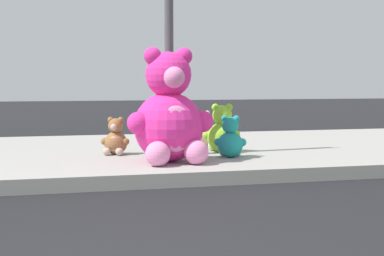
% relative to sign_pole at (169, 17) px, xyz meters
% --- Properties ---
extents(sidewalk, '(28.00, 4.40, 0.15)m').
position_rel_sign_pole_xyz_m(sidewalk, '(-1.00, 0.80, -1.77)').
color(sidewalk, '#9E9B93').
rests_on(sidewalk, ground_plane).
extents(sign_pole, '(0.56, 0.11, 3.20)m').
position_rel_sign_pole_xyz_m(sign_pole, '(0.00, 0.00, 0.00)').
color(sign_pole, '#4C4C51').
rests_on(sign_pole, sidewalk).
extents(plush_pink_large, '(1.00, 0.89, 1.30)m').
position_rel_sign_pole_xyz_m(plush_pink_large, '(-0.12, -0.59, -1.18)').
color(plush_pink_large, '#F22D93').
rests_on(plush_pink_large, sidewalk).
extents(plush_teal, '(0.38, 0.36, 0.51)m').
position_rel_sign_pole_xyz_m(plush_teal, '(0.68, -0.35, -1.49)').
color(plush_teal, teal).
rests_on(plush_teal, sidewalk).
extents(plush_tan, '(0.36, 0.36, 0.50)m').
position_rel_sign_pole_xyz_m(plush_tan, '(0.69, 0.84, -1.50)').
color(plush_tan, tan).
rests_on(plush_tan, sidewalk).
extents(plush_lime, '(0.48, 0.44, 0.63)m').
position_rel_sign_pole_xyz_m(plush_lime, '(0.73, 0.17, -1.45)').
color(plush_lime, '#8CD133').
rests_on(plush_lime, sidewalk).
extents(plush_brown, '(0.34, 0.34, 0.47)m').
position_rel_sign_pole_xyz_m(plush_brown, '(-0.64, 0.24, -1.51)').
color(plush_brown, olive).
rests_on(plush_brown, sidewalk).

